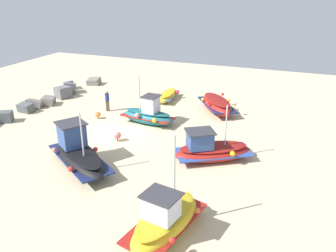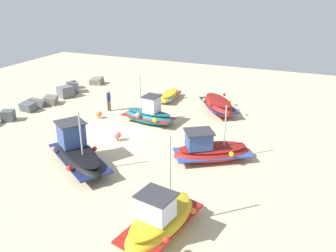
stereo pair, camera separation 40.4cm
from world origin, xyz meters
TOP-DOWN VIEW (x-y plane):
  - ground_plane at (0.00, 0.00)m, footprint 45.95×45.95m
  - fishing_boat_0 at (-4.82, -0.15)m, footprint 4.33×5.40m
  - fishing_boat_1 at (-8.30, -6.72)m, footprint 4.50×2.43m
  - fishing_boat_2 at (2.45, -1.02)m, footprint 2.29×4.10m
  - fishing_boat_3 at (6.69, -4.98)m, footprint 4.64×4.00m
  - fishing_boat_4 at (-1.34, -6.71)m, footprint 3.87×4.69m
  - fishing_boat_5 at (8.09, -0.27)m, footprint 3.59×1.66m
  - person_walking at (3.64, 3.08)m, footprint 0.32×0.32m
  - breakwater_rocks at (0.03, 9.03)m, footprint 20.72×2.82m
  - mooring_buoy_0 at (-1.07, -0.44)m, footprint 0.51×0.51m
  - mooring_buoy_1 at (1.89, 2.89)m, footprint 0.42×0.42m

SIDE VIEW (x-z plane):
  - ground_plane at x=0.00m, z-range 0.00..0.00m
  - mooring_buoy_1 at x=1.89m, z-range 0.05..0.59m
  - fishing_boat_5 at x=8.09m, z-range -0.04..0.78m
  - mooring_buoy_0 at x=-1.07m, z-range 0.07..0.73m
  - breakwater_rocks at x=0.03m, z-range -0.26..1.07m
  - fishing_boat_3 at x=6.69m, z-range 0.01..1.17m
  - fishing_boat_4 at x=-1.34m, z-range -1.03..2.28m
  - fishing_boat_2 at x=2.45m, z-range -1.10..2.45m
  - fishing_boat_1 at x=-8.30m, z-range -1.41..2.80m
  - fishing_boat_0 at x=-4.82m, z-range -0.96..2.47m
  - person_walking at x=3.64m, z-range 0.13..1.81m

